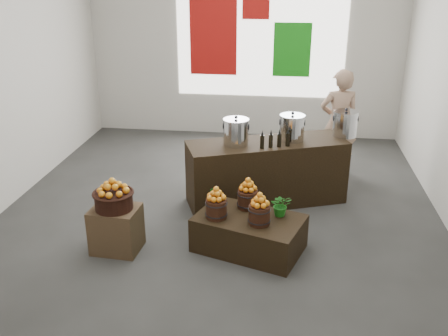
# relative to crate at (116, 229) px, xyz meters

# --- Properties ---
(ground) EXTENTS (7.00, 7.00, 0.00)m
(ground) POSITION_rel_crate_xyz_m (1.08, 1.16, -0.27)
(ground) COLOR #343431
(ground) RESTS_ON ground
(back_wall) EXTENTS (6.00, 0.04, 4.00)m
(back_wall) POSITION_rel_crate_xyz_m (1.08, 4.66, 1.73)
(back_wall) COLOR #B3B0A5
(back_wall) RESTS_ON ground
(back_opening) EXTENTS (3.20, 0.02, 2.40)m
(back_opening) POSITION_rel_crate_xyz_m (1.38, 4.64, 1.73)
(back_opening) COLOR white
(back_opening) RESTS_ON back_wall
(deco_red_left) EXTENTS (0.90, 0.04, 1.40)m
(deco_red_left) POSITION_rel_crate_xyz_m (0.48, 4.63, 1.63)
(deco_red_left) COLOR #970E0B
(deco_red_left) RESTS_ON back_wall
(deco_green_right) EXTENTS (0.70, 0.04, 1.00)m
(deco_green_right) POSITION_rel_crate_xyz_m (1.98, 4.63, 1.43)
(deco_green_right) COLOR #147912
(deco_green_right) RESTS_ON back_wall
(deco_red_upper) EXTENTS (0.50, 0.04, 0.50)m
(deco_red_upper) POSITION_rel_crate_xyz_m (1.28, 4.63, 2.23)
(deco_red_upper) COLOR #970E0B
(deco_red_upper) RESTS_ON back_wall
(crate) EXTENTS (0.58, 0.49, 0.55)m
(crate) POSITION_rel_crate_xyz_m (0.00, 0.00, 0.00)
(crate) COLOR #513826
(crate) RESTS_ON ground
(wicker_basket) EXTENTS (0.44, 0.44, 0.20)m
(wicker_basket) POSITION_rel_crate_xyz_m (0.00, 0.00, 0.37)
(wicker_basket) COLOR black
(wicker_basket) RESTS_ON crate
(apples_in_basket) EXTENTS (0.34, 0.34, 0.18)m
(apples_in_basket) POSITION_rel_crate_xyz_m (0.00, 0.00, 0.57)
(apples_in_basket) COLOR #A10505
(apples_in_basket) RESTS_ON wicker_basket
(display_table) EXTENTS (1.41, 1.11, 0.43)m
(display_table) POSITION_rel_crate_xyz_m (1.57, 0.21, -0.06)
(display_table) COLOR black
(display_table) RESTS_ON ground
(apple_bucket_front_left) EXTENTS (0.25, 0.25, 0.23)m
(apple_bucket_front_left) POSITION_rel_crate_xyz_m (1.18, 0.16, 0.27)
(apple_bucket_front_left) COLOR #34190E
(apple_bucket_front_left) RESTS_ON display_table
(apples_in_bucket_front_left) EXTENTS (0.18, 0.18, 0.17)m
(apples_in_bucket_front_left) POSITION_rel_crate_xyz_m (1.18, 0.16, 0.46)
(apples_in_bucket_front_left) COLOR #A10505
(apples_in_bucket_front_left) RESTS_ON apple_bucket_front_left
(apple_bucket_front_right) EXTENTS (0.25, 0.25, 0.23)m
(apple_bucket_front_right) POSITION_rel_crate_xyz_m (1.69, 0.07, 0.27)
(apple_bucket_front_right) COLOR #34190E
(apple_bucket_front_right) RESTS_ON display_table
(apples_in_bucket_front_right) EXTENTS (0.18, 0.18, 0.17)m
(apples_in_bucket_front_right) POSITION_rel_crate_xyz_m (1.69, 0.07, 0.46)
(apples_in_bucket_front_right) COLOR #A10505
(apples_in_bucket_front_right) RESTS_ON apple_bucket_front_right
(apple_bucket_rear) EXTENTS (0.25, 0.25, 0.23)m
(apple_bucket_rear) POSITION_rel_crate_xyz_m (1.52, 0.47, 0.27)
(apple_bucket_rear) COLOR #34190E
(apple_bucket_rear) RESTS_ON display_table
(apples_in_bucket_rear) EXTENTS (0.18, 0.18, 0.17)m
(apples_in_bucket_rear) POSITION_rel_crate_xyz_m (1.52, 0.47, 0.46)
(apples_in_bucket_rear) COLOR #A10505
(apples_in_bucket_rear) RESTS_ON apple_bucket_rear
(herb_garnish_right) EXTENTS (0.27, 0.24, 0.28)m
(herb_garnish_right) POSITION_rel_crate_xyz_m (1.93, 0.31, 0.29)
(herb_garnish_right) COLOR #156014
(herb_garnish_right) RESTS_ON display_table
(herb_garnish_left) EXTENTS (0.16, 0.14, 0.26)m
(herb_garnish_left) POSITION_rel_crate_xyz_m (1.09, 0.48, 0.28)
(herb_garnish_left) COLOR #156014
(herb_garnish_left) RESTS_ON display_table
(counter) EXTENTS (2.32, 1.46, 0.91)m
(counter) POSITION_rel_crate_xyz_m (1.70, 1.56, 0.18)
(counter) COLOR black
(counter) RESTS_ON ground
(stock_pot_left) EXTENTS (0.34, 0.34, 0.34)m
(stock_pot_left) POSITION_rel_crate_xyz_m (1.27, 1.40, 0.80)
(stock_pot_left) COLOR silver
(stock_pot_left) RESTS_ON counter
(stock_pot_center) EXTENTS (0.34, 0.34, 0.34)m
(stock_pot_center) POSITION_rel_crate_xyz_m (2.02, 1.69, 0.80)
(stock_pot_center) COLOR silver
(stock_pot_center) RESTS_ON counter
(stock_pot_right) EXTENTS (0.34, 0.34, 0.34)m
(stock_pot_right) POSITION_rel_crate_xyz_m (2.78, 1.98, 0.80)
(stock_pot_right) COLOR silver
(stock_pot_right) RESTS_ON counter
(oil_cruets) EXTENTS (0.32, 0.17, 0.25)m
(oil_cruets) POSITION_rel_crate_xyz_m (1.78, 1.36, 0.76)
(oil_cruets) COLOR black
(oil_cruets) RESTS_ON counter
(shopper) EXTENTS (0.69, 0.51, 1.71)m
(shopper) POSITION_rel_crate_xyz_m (2.77, 2.82, 0.58)
(shopper) COLOR #917059
(shopper) RESTS_ON ground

